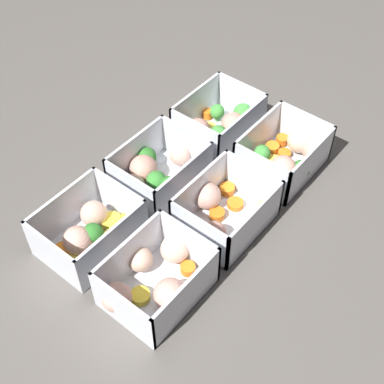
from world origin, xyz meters
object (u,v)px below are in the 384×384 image
at_px(container_near_center, 155,172).
at_px(container_far_center, 222,210).
at_px(container_near_right, 90,231).
at_px(container_far_left, 288,155).
at_px(container_near_left, 222,123).
at_px(container_far_right, 155,278).

height_order(container_near_center, container_far_center, same).
bearing_deg(container_near_right, container_far_left, 156.20).
relative_size(container_near_left, container_near_right, 0.94).
bearing_deg(container_far_right, container_near_left, -158.70).
xyz_separation_m(container_near_left, container_far_center, (0.17, 0.13, -0.00)).
bearing_deg(container_far_right, container_near_right, -90.56).
xyz_separation_m(container_near_left, container_far_right, (0.34, 0.13, -0.00)).
distance_m(container_far_center, container_far_right, 0.17).
height_order(container_near_center, container_near_right, same).
bearing_deg(container_far_center, container_near_right, -39.21).
distance_m(container_near_left, container_far_right, 0.36).
xyz_separation_m(container_far_left, container_far_right, (0.34, -0.01, 0.00)).
height_order(container_far_center, container_far_right, same).
bearing_deg(container_near_left, container_near_center, -4.07).
bearing_deg(container_near_left, container_far_center, 37.06).
bearing_deg(container_near_center, container_near_left, 175.93).
distance_m(container_near_center, container_far_center, 0.14).
xyz_separation_m(container_near_center, container_far_center, (-0.01, 0.14, -0.00)).
height_order(container_near_left, container_far_left, same).
relative_size(container_far_left, container_far_center, 1.06).
height_order(container_near_right, container_far_center, same).
distance_m(container_near_right, container_far_center, 0.21).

